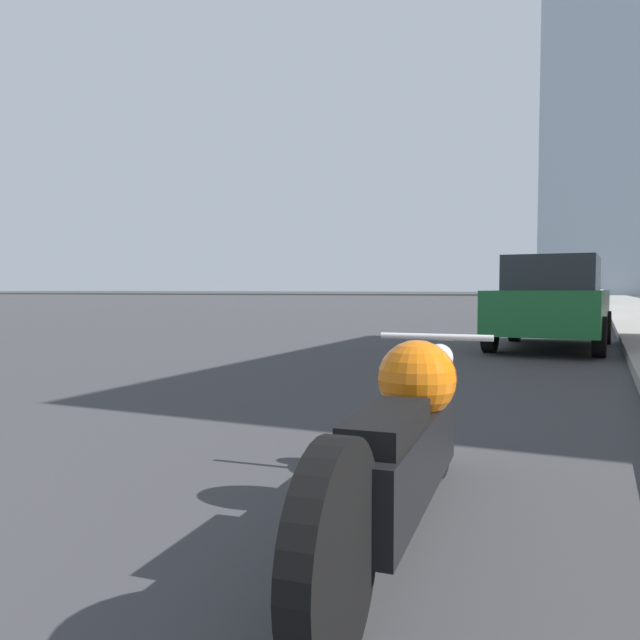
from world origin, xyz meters
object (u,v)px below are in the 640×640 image
at_px(parked_car_silver, 571,297).
at_px(parked_car_white, 581,293).
at_px(parked_car_green, 552,302).
at_px(parked_car_black, 588,291).
at_px(motorcycle, 406,440).
at_px(parked_car_yellow, 586,291).

distance_m(parked_car_silver, parked_car_white, 10.55).
distance_m(parked_car_green, parked_car_white, 21.64).
bearing_deg(parked_car_silver, parked_car_white, 94.09).
distance_m(parked_car_green, parked_car_black, 34.86).
height_order(motorcycle, parked_car_silver, parked_car_silver).
distance_m(parked_car_green, parked_car_yellow, 46.86).
bearing_deg(parked_car_black, parked_car_silver, -87.87).
bearing_deg(parked_car_white, parked_car_black, 94.26).
relative_size(motorcycle, parked_car_silver, 0.60).
relative_size(parked_car_black, parked_car_yellow, 1.04).
height_order(parked_car_white, parked_car_black, parked_car_black).
bearing_deg(motorcycle, parked_car_black, 85.08).
bearing_deg(parked_car_white, parked_car_silver, -85.38).
xyz_separation_m(motorcycle, parked_car_silver, (-0.06, 20.37, 0.36)).
bearing_deg(parked_car_white, motorcycle, -85.05).
bearing_deg(parked_car_white, parked_car_green, -85.03).
relative_size(motorcycle, parked_car_black, 0.60).
height_order(parked_car_green, parked_car_yellow, parked_car_yellow).
bearing_deg(motorcycle, parked_car_green, 85.23).
relative_size(parked_car_white, parked_car_black, 1.00).
relative_size(parked_car_green, parked_car_black, 0.95).
bearing_deg(parked_car_silver, parked_car_black, 93.89).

